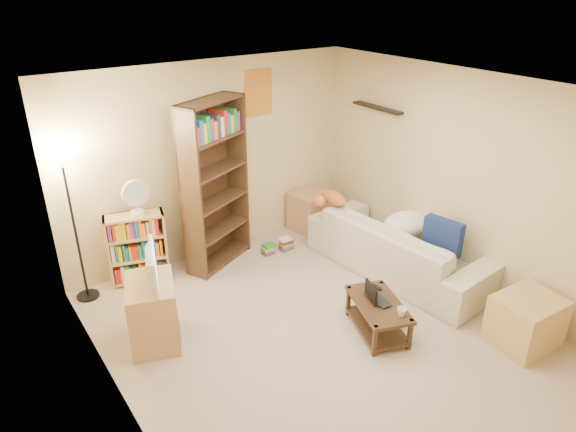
{
  "coord_description": "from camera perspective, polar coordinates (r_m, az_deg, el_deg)",
  "views": [
    {
      "loc": [
        -2.79,
        -3.37,
        3.39
      ],
      "look_at": [
        0.08,
        0.68,
        1.05
      ],
      "focal_mm": 32.0,
      "sensor_mm": 36.0,
      "label": 1
    }
  ],
  "objects": [
    {
      "name": "short_bookshelf",
      "position": [
        6.38,
        -16.37,
        -3.44
      ],
      "size": [
        0.73,
        0.45,
        0.88
      ],
      "rotation": [
        0.0,
        0.0,
        -0.29
      ],
      "color": "tan",
      "rests_on": "ground"
    },
    {
      "name": "tv_remote",
      "position": [
        5.62,
        9.78,
        -7.79
      ],
      "size": [
        0.05,
        0.14,
        0.02
      ],
      "primitive_type": "cube",
      "rotation": [
        0.0,
        0.0,
        -0.05
      ],
      "color": "black",
      "rests_on": "coffee_table"
    },
    {
      "name": "sofa",
      "position": [
        6.49,
        12.23,
        -3.37
      ],
      "size": [
        2.51,
        1.3,
        0.69
      ],
      "primitive_type": "imported",
      "rotation": [
        0.0,
        0.0,
        1.65
      ],
      "color": "beige",
      "rests_on": "ground"
    },
    {
      "name": "room",
      "position": [
        4.72,
        3.99,
        3.19
      ],
      "size": [
        4.5,
        4.54,
        2.52
      ],
      "color": "#C8AA96",
      "rests_on": "ground"
    },
    {
      "name": "laptop",
      "position": [
        5.45,
        10.26,
        -8.96
      ],
      "size": [
        0.36,
        0.26,
        0.03
      ],
      "primitive_type": "imported",
      "rotation": [
        0.0,
        0.0,
        1.49
      ],
      "color": "black",
      "rests_on": "coffee_table"
    },
    {
      "name": "laptop_screen",
      "position": [
        5.35,
        9.21,
        -8.35
      ],
      "size": [
        0.1,
        0.25,
        0.18
      ],
      "primitive_type": "cube",
      "rotation": [
        0.0,
        0.0,
        -0.35
      ],
      "color": "white",
      "rests_on": "laptop"
    },
    {
      "name": "end_cabinet",
      "position": [
        5.74,
        24.92,
        -10.53
      ],
      "size": [
        0.66,
        0.57,
        0.52
      ],
      "primitive_type": "cube",
      "rotation": [
        0.0,
        0.0,
        -0.07
      ],
      "color": "tan",
      "rests_on": "ground"
    },
    {
      "name": "desk_fan",
      "position": [
        6.08,
        -16.56,
        2.08
      ],
      "size": [
        0.31,
        0.18,
        0.44
      ],
      "color": "white",
      "rests_on": "short_bookshelf"
    },
    {
      "name": "floor_lamp",
      "position": [
        5.87,
        -23.37,
        2.88
      ],
      "size": [
        0.29,
        0.29,
        1.71
      ],
      "color": "black",
      "rests_on": "ground"
    },
    {
      "name": "mug",
      "position": [
        5.23,
        12.51,
        -10.36
      ],
      "size": [
        0.11,
        0.11,
        0.09
      ],
      "primitive_type": "imported",
      "rotation": [
        0.0,
        0.0,
        -0.08
      ],
      "color": "white",
      "rests_on": "coffee_table"
    },
    {
      "name": "side_table",
      "position": [
        7.46,
        2.46,
        0.57
      ],
      "size": [
        0.56,
        0.56,
        0.57
      ],
      "primitive_type": "cube",
      "rotation": [
        0.0,
        0.0,
        0.14
      ],
      "color": "tan",
      "rests_on": "ground"
    },
    {
      "name": "coffee_table",
      "position": [
        5.47,
        9.96,
        -10.65
      ],
      "size": [
        0.69,
        0.9,
        0.35
      ],
      "rotation": [
        0.0,
        0.0,
        -0.35
      ],
      "color": "#3B2917",
      "rests_on": "ground"
    },
    {
      "name": "book_stacks",
      "position": [
        6.92,
        -1.11,
        -3.37
      ],
      "size": [
        0.43,
        0.17,
        0.18
      ],
      "color": "red",
      "rests_on": "ground"
    },
    {
      "name": "tall_bookshelf",
      "position": [
        6.32,
        -8.12,
        3.84
      ],
      "size": [
        1.0,
        0.68,
        2.11
      ],
      "rotation": [
        0.0,
        0.0,
        0.43
      ],
      "color": "#48311B",
      "rests_on": "ground"
    },
    {
      "name": "television",
      "position": [
        5.09,
        -15.44,
        -5.48
      ],
      "size": [
        0.69,
        0.49,
        0.37
      ],
      "primitive_type": "imported",
      "rotation": [
        0.0,
        0.0,
        1.23
      ],
      "color": "black",
      "rests_on": "tv_stand"
    },
    {
      "name": "cream_blanket",
      "position": [
        6.54,
        12.97,
        -0.82
      ],
      "size": [
        0.64,
        0.45,
        0.27
      ],
      "primitive_type": "ellipsoid",
      "color": "white",
      "rests_on": "sofa"
    },
    {
      "name": "tv_stand",
      "position": [
        5.37,
        -14.79,
        -10.33
      ],
      "size": [
        0.65,
        0.76,
        0.69
      ],
      "primitive_type": "cube",
      "rotation": [
        0.0,
        0.0,
        -0.34
      ],
      "color": "tan",
      "rests_on": "ground"
    },
    {
      "name": "tabby_cat",
      "position": [
        6.63,
        4.81,
        1.98
      ],
      "size": [
        0.55,
        0.23,
        0.19
      ],
      "color": "#CF6A2B",
      "rests_on": "sofa"
    },
    {
      "name": "navy_pillow",
      "position": [
        6.18,
        16.82,
        -2.16
      ],
      "size": [
        0.22,
        0.47,
        0.41
      ],
      "primitive_type": "cube",
      "rotation": [
        0.0,
        0.0,
        1.75
      ],
      "color": "navy",
      "rests_on": "sofa"
    }
  ]
}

